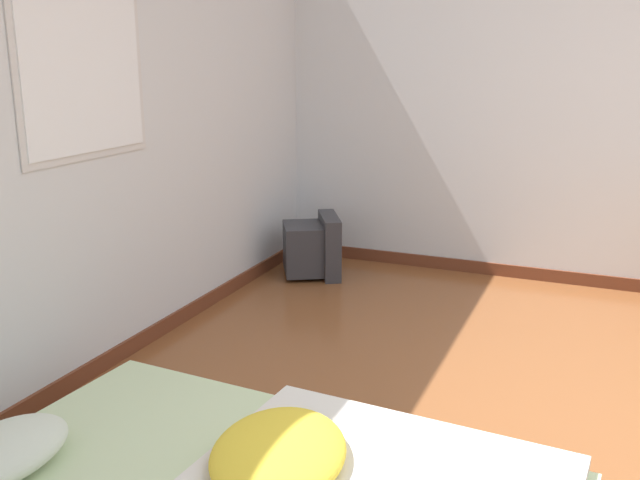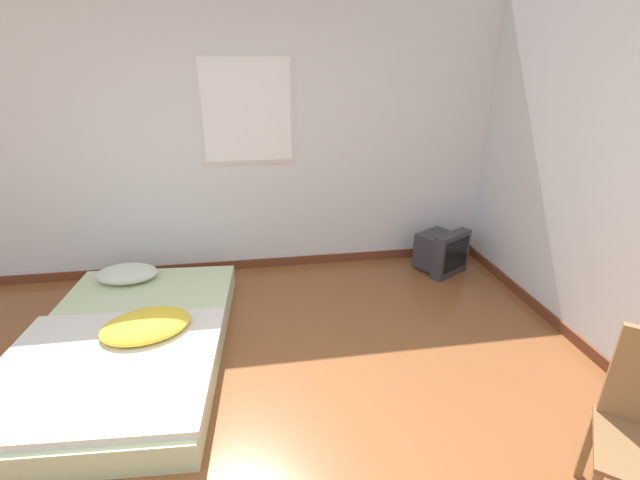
# 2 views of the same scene
# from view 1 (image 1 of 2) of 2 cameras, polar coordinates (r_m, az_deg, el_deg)

# --- Properties ---
(wall_back) EXTENTS (7.39, 0.08, 2.60)m
(wall_back) POSITION_cam_1_polar(r_m,az_deg,el_deg) (3.49, -20.01, 9.20)
(wall_back) COLOR silver
(wall_back) RESTS_ON ground_plane
(crt_tv) EXTENTS (0.54, 0.53, 0.44)m
(crt_tv) POSITION_cam_1_polar(r_m,az_deg,el_deg) (5.13, -0.50, -0.58)
(crt_tv) COLOR #333338
(crt_tv) RESTS_ON ground_plane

